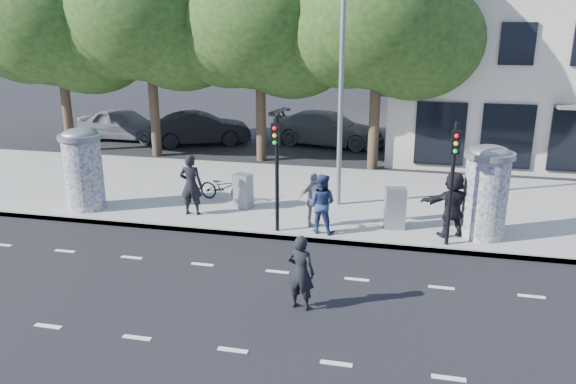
% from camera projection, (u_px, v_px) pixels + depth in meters
% --- Properties ---
extents(ground, '(120.00, 120.00, 0.00)m').
position_uv_depth(ground, '(263.00, 297.00, 12.80)').
color(ground, black).
rests_on(ground, ground).
extents(sidewalk, '(40.00, 8.00, 0.15)m').
position_uv_depth(sidewalk, '(318.00, 198.00, 19.77)').
color(sidewalk, gray).
rests_on(sidewalk, ground).
extents(curb, '(40.00, 0.10, 0.16)m').
position_uv_depth(curb, '(295.00, 238.00, 16.09)').
color(curb, slate).
rests_on(curb, ground).
extents(lane_dash_near, '(32.00, 0.12, 0.01)m').
position_uv_depth(lane_dash_near, '(233.00, 350.00, 10.75)').
color(lane_dash_near, silver).
rests_on(lane_dash_near, ground).
extents(lane_dash_far, '(32.00, 0.12, 0.01)m').
position_uv_depth(lane_dash_far, '(277.00, 272.00, 14.11)').
color(lane_dash_far, silver).
rests_on(lane_dash_far, ground).
extents(ad_column_left, '(1.36, 1.36, 2.65)m').
position_uv_depth(ad_column_left, '(83.00, 167.00, 18.06)').
color(ad_column_left, beige).
rests_on(ad_column_left, sidewalk).
extents(ad_column_right, '(1.36, 1.36, 2.65)m').
position_uv_depth(ad_column_right, '(486.00, 190.00, 15.64)').
color(ad_column_right, beige).
rests_on(ad_column_right, sidewalk).
extents(traffic_pole_near, '(0.22, 0.31, 3.40)m').
position_uv_depth(traffic_pole_near, '(276.00, 162.00, 15.81)').
color(traffic_pole_near, black).
rests_on(traffic_pole_near, sidewalk).
extents(traffic_pole_far, '(0.22, 0.31, 3.40)m').
position_uv_depth(traffic_pole_far, '(453.00, 172.00, 14.80)').
color(traffic_pole_far, black).
rests_on(traffic_pole_far, sidewalk).
extents(street_lamp, '(0.25, 0.93, 8.00)m').
position_uv_depth(street_lamp, '(342.00, 63.00, 17.42)').
color(street_lamp, slate).
rests_on(street_lamp, sidewalk).
extents(tree_far_left, '(7.20, 7.20, 9.26)m').
position_uv_depth(tree_far_left, '(56.00, 17.00, 25.38)').
color(tree_far_left, '#38281C').
rests_on(tree_far_left, ground).
extents(tree_mid_left, '(7.20, 7.20, 9.57)m').
position_uv_depth(tree_mid_left, '(147.00, 10.00, 24.35)').
color(tree_mid_left, '#38281C').
rests_on(tree_mid_left, ground).
extents(tree_near_left, '(6.80, 6.80, 8.97)m').
position_uv_depth(tree_near_left, '(260.00, 20.00, 23.61)').
color(tree_near_left, '#38281C').
rests_on(tree_near_left, ground).
extents(tree_center, '(7.00, 7.00, 9.30)m').
position_uv_depth(tree_center, '(379.00, 14.00, 22.11)').
color(tree_center, '#38281C').
rests_on(tree_center, ground).
extents(ped_b, '(0.75, 0.53, 1.94)m').
position_uv_depth(ped_b, '(191.00, 185.00, 17.58)').
color(ped_b, black).
rests_on(ped_b, sidewalk).
extents(ped_c, '(0.95, 0.80, 1.75)m').
position_uv_depth(ped_c, '(322.00, 203.00, 16.10)').
color(ped_c, navy).
rests_on(ped_c, sidewalk).
extents(ped_e, '(1.05, 0.71, 1.65)m').
position_uv_depth(ped_e, '(314.00, 200.00, 16.57)').
color(ped_e, '#9A9B9D').
rests_on(ped_e, sidewalk).
extents(ped_f, '(1.88, 1.16, 1.91)m').
position_uv_depth(ped_f, '(453.00, 204.00, 15.79)').
color(ped_f, black).
rests_on(ped_f, sidewalk).
extents(man_road, '(0.69, 0.52, 1.70)m').
position_uv_depth(man_road, '(301.00, 272.00, 12.10)').
color(man_road, black).
rests_on(man_road, ground).
extents(bicycle, '(0.84, 1.83, 0.93)m').
position_uv_depth(bicycle, '(224.00, 187.00, 19.12)').
color(bicycle, black).
rests_on(bicycle, sidewalk).
extents(cabinet_left, '(0.64, 0.55, 1.14)m').
position_uv_depth(cabinet_left, '(243.00, 191.00, 18.32)').
color(cabinet_left, gray).
rests_on(cabinet_left, sidewalk).
extents(cabinet_right, '(0.65, 0.52, 1.23)m').
position_uv_depth(cabinet_right, '(395.00, 208.00, 16.50)').
color(cabinet_right, gray).
rests_on(cabinet_right, sidewalk).
extents(car_left, '(1.98, 4.86, 1.65)m').
position_uv_depth(car_left, '(124.00, 124.00, 29.52)').
color(car_left, slate).
rests_on(car_left, ground).
extents(car_mid, '(3.63, 5.26, 1.64)m').
position_uv_depth(car_mid, '(200.00, 128.00, 28.40)').
color(car_mid, black).
rests_on(car_mid, ground).
extents(car_right, '(3.35, 6.09, 1.67)m').
position_uv_depth(car_right, '(328.00, 128.00, 28.35)').
color(car_right, '#5A5F62').
rests_on(car_right, ground).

